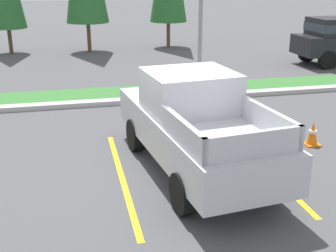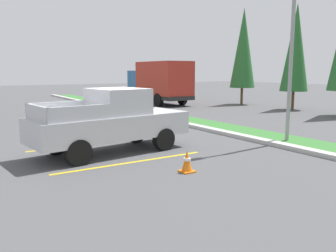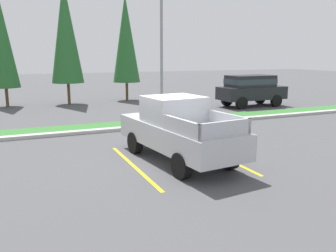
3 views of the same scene
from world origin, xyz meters
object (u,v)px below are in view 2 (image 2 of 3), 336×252
at_px(cypress_tree_leftmost, 243,48).
at_px(pickup_truck_main, 112,121).
at_px(cypress_tree_left_inner, 296,48).
at_px(street_light, 289,40).
at_px(traffic_cone, 187,161).
at_px(cargo_truck_distant, 159,81).

bearing_deg(cypress_tree_leftmost, pickup_truck_main, -57.18).
bearing_deg(cypress_tree_leftmost, cypress_tree_left_inner, 2.02).
xyz_separation_m(pickup_truck_main, street_light, (2.00, 6.09, 2.74)).
relative_size(cypress_tree_leftmost, traffic_cone, 12.56).
bearing_deg(cypress_tree_left_inner, cypress_tree_leftmost, -177.98).
relative_size(cypress_tree_leftmost, cypress_tree_left_inner, 1.05).
xyz_separation_m(street_light, cypress_tree_leftmost, (-12.10, 9.56, 0.66)).
relative_size(pickup_truck_main, traffic_cone, 9.02).
height_order(street_light, cypress_tree_leftmost, cypress_tree_leftmost).
bearing_deg(cypress_tree_left_inner, traffic_cone, -60.55).
bearing_deg(cypress_tree_leftmost, street_light, -38.33).
relative_size(cargo_truck_distant, traffic_cone, 11.36).
distance_m(cargo_truck_distant, cypress_tree_left_inner, 10.56).
bearing_deg(street_light, pickup_truck_main, -108.20).
bearing_deg(traffic_cone, street_light, 102.97).
height_order(pickup_truck_main, cypress_tree_left_inner, cypress_tree_left_inner).
relative_size(street_light, cypress_tree_left_inner, 0.90).
height_order(cargo_truck_distant, cypress_tree_leftmost, cypress_tree_leftmost).
xyz_separation_m(cypress_tree_leftmost, cypress_tree_left_inner, (4.81, 0.17, -0.20)).
relative_size(pickup_truck_main, street_light, 0.84).
height_order(cargo_truck_distant, traffic_cone, cargo_truck_distant).
bearing_deg(traffic_cone, cypress_tree_left_inner, 119.45).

